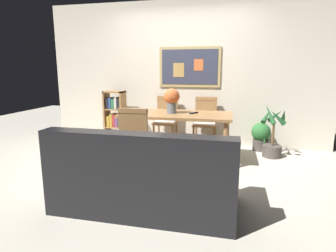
{
  "coord_description": "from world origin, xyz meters",
  "views": [
    {
      "loc": [
        0.9,
        -3.66,
        1.39
      ],
      "look_at": [
        0.07,
        -0.08,
        0.65
      ],
      "focal_mm": 30.14,
      "sensor_mm": 36.0,
      "label": 1
    }
  ],
  "objects_px": {
    "bookshelf": "(115,120)",
    "potted_ivy": "(261,136)",
    "dining_table": "(176,119)",
    "dining_chair_far_left": "(166,117)",
    "dining_chair_near_left": "(136,136)",
    "flower_vase": "(172,99)",
    "leather_couch": "(144,179)",
    "potted_palm": "(273,139)",
    "tv_remote": "(194,113)",
    "dining_chair_far_right": "(205,118)"
  },
  "relations": [
    {
      "from": "dining_chair_far_left",
      "to": "dining_chair_far_right",
      "type": "xyz_separation_m",
      "value": [
        0.71,
        -0.0,
        0.0
      ]
    },
    {
      "from": "dining_table",
      "to": "potted_palm",
      "type": "distance_m",
      "value": 1.59
    },
    {
      "from": "leather_couch",
      "to": "potted_palm",
      "type": "xyz_separation_m",
      "value": [
        1.48,
        2.11,
        -0.01
      ]
    },
    {
      "from": "dining_chair_far_right",
      "to": "potted_palm",
      "type": "bearing_deg",
      "value": -14.66
    },
    {
      "from": "bookshelf",
      "to": "flower_vase",
      "type": "distance_m",
      "value": 1.49
    },
    {
      "from": "flower_vase",
      "to": "tv_remote",
      "type": "xyz_separation_m",
      "value": [
        0.33,
        0.05,
        -0.21
      ]
    },
    {
      "from": "dining_chair_far_left",
      "to": "potted_ivy",
      "type": "bearing_deg",
      "value": 2.15
    },
    {
      "from": "potted_ivy",
      "to": "flower_vase",
      "type": "height_order",
      "value": "flower_vase"
    },
    {
      "from": "dining_chair_near_left",
      "to": "flower_vase",
      "type": "bearing_deg",
      "value": 66.47
    },
    {
      "from": "leather_couch",
      "to": "dining_chair_far_left",
      "type": "bearing_deg",
      "value": 98.21
    },
    {
      "from": "dining_chair_far_left",
      "to": "potted_palm",
      "type": "relative_size",
      "value": 1.06
    },
    {
      "from": "dining_table",
      "to": "dining_chair_far_left",
      "type": "xyz_separation_m",
      "value": [
        -0.34,
        0.77,
        -0.1
      ]
    },
    {
      "from": "flower_vase",
      "to": "dining_chair_far_left",
      "type": "bearing_deg",
      "value": 109.26
    },
    {
      "from": "dining_chair_far_left",
      "to": "bookshelf",
      "type": "relative_size",
      "value": 0.91
    },
    {
      "from": "bookshelf",
      "to": "tv_remote",
      "type": "bearing_deg",
      "value": -22.12
    },
    {
      "from": "dining_chair_far_right",
      "to": "potted_ivy",
      "type": "bearing_deg",
      "value": 3.89
    },
    {
      "from": "dining_chair_far_right",
      "to": "potted_ivy",
      "type": "height_order",
      "value": "dining_chair_far_right"
    },
    {
      "from": "dining_chair_far_left",
      "to": "potted_ivy",
      "type": "distance_m",
      "value": 1.7
    },
    {
      "from": "dining_table",
      "to": "dining_chair_far_left",
      "type": "relative_size",
      "value": 1.84
    },
    {
      "from": "leather_couch",
      "to": "tv_remote",
      "type": "bearing_deg",
      "value": 81.25
    },
    {
      "from": "dining_chair_far_right",
      "to": "potted_ivy",
      "type": "relative_size",
      "value": 1.79
    },
    {
      "from": "bookshelf",
      "to": "potted_palm",
      "type": "height_order",
      "value": "bookshelf"
    },
    {
      "from": "dining_chair_near_left",
      "to": "potted_ivy",
      "type": "height_order",
      "value": "dining_chair_near_left"
    },
    {
      "from": "leather_couch",
      "to": "potted_palm",
      "type": "distance_m",
      "value": 2.58
    },
    {
      "from": "bookshelf",
      "to": "potted_ivy",
      "type": "height_order",
      "value": "bookshelf"
    },
    {
      "from": "flower_vase",
      "to": "leather_couch",
      "type": "bearing_deg",
      "value": -87.43
    },
    {
      "from": "flower_vase",
      "to": "potted_ivy",
      "type": "bearing_deg",
      "value": 31.17
    },
    {
      "from": "potted_palm",
      "to": "tv_remote",
      "type": "height_order",
      "value": "potted_palm"
    },
    {
      "from": "dining_table",
      "to": "tv_remote",
      "type": "relative_size",
      "value": 11.0
    },
    {
      "from": "dining_chair_far_left",
      "to": "leather_couch",
      "type": "relative_size",
      "value": 0.51
    },
    {
      "from": "dining_chair_near_left",
      "to": "dining_chair_far_right",
      "type": "distance_m",
      "value": 1.7
    },
    {
      "from": "bookshelf",
      "to": "potted_palm",
      "type": "xyz_separation_m",
      "value": [
        2.78,
        -0.19,
        -0.16
      ]
    },
    {
      "from": "dining_chair_near_left",
      "to": "dining_table",
      "type": "bearing_deg",
      "value": 62.42
    },
    {
      "from": "dining_chair_far_left",
      "to": "bookshelf",
      "type": "height_order",
      "value": "bookshelf"
    },
    {
      "from": "bookshelf",
      "to": "potted_palm",
      "type": "relative_size",
      "value": 1.16
    },
    {
      "from": "dining_table",
      "to": "potted_palm",
      "type": "relative_size",
      "value": 1.95
    },
    {
      "from": "flower_vase",
      "to": "tv_remote",
      "type": "bearing_deg",
      "value": 8.59
    },
    {
      "from": "dining_table",
      "to": "dining_chair_near_left",
      "type": "relative_size",
      "value": 1.84
    },
    {
      "from": "dining_chair_far_right",
      "to": "potted_palm",
      "type": "height_order",
      "value": "dining_chair_far_right"
    },
    {
      "from": "dining_chair_far_left",
      "to": "tv_remote",
      "type": "bearing_deg",
      "value": -50.58
    },
    {
      "from": "bookshelf",
      "to": "potted_palm",
      "type": "bearing_deg",
      "value": -3.97
    },
    {
      "from": "potted_palm",
      "to": "flower_vase",
      "type": "xyz_separation_m",
      "value": [
        -1.55,
        -0.49,
        0.66
      ]
    },
    {
      "from": "dining_chair_far_left",
      "to": "dining_chair_far_right",
      "type": "distance_m",
      "value": 0.71
    },
    {
      "from": "potted_palm",
      "to": "leather_couch",
      "type": "bearing_deg",
      "value": -125.01
    },
    {
      "from": "dining_chair_far_left",
      "to": "flower_vase",
      "type": "height_order",
      "value": "flower_vase"
    },
    {
      "from": "potted_palm",
      "to": "flower_vase",
      "type": "height_order",
      "value": "flower_vase"
    },
    {
      "from": "potted_palm",
      "to": "dining_chair_far_right",
      "type": "bearing_deg",
      "value": 165.34
    },
    {
      "from": "dining_chair_near_left",
      "to": "leather_couch",
      "type": "bearing_deg",
      "value": -65.92
    },
    {
      "from": "dining_chair_far_left",
      "to": "tv_remote",
      "type": "xyz_separation_m",
      "value": [
        0.6,
        -0.73,
        0.21
      ]
    },
    {
      "from": "dining_chair_far_left",
      "to": "potted_palm",
      "type": "distance_m",
      "value": 1.86
    }
  ]
}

